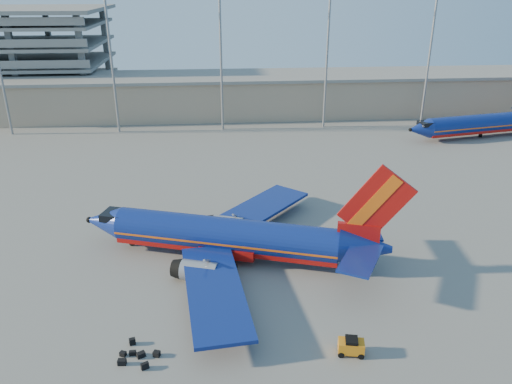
% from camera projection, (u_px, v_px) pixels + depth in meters
% --- Properties ---
extents(ground, '(220.00, 220.00, 0.00)m').
position_uv_depth(ground, '(277.00, 240.00, 56.08)').
color(ground, slate).
rests_on(ground, ground).
extents(terminal_building, '(122.00, 16.00, 8.50)m').
position_uv_depth(terminal_building, '(290.00, 93.00, 108.39)').
color(terminal_building, '#9D8A6C').
rests_on(terminal_building, ground).
extents(light_mast_row, '(101.60, 1.60, 28.65)m').
position_uv_depth(light_mast_row, '(275.00, 36.00, 91.82)').
color(light_mast_row, gray).
rests_on(light_mast_row, ground).
extents(aircraft_main, '(33.10, 31.32, 11.57)m').
position_uv_depth(aircraft_main, '(233.00, 237.00, 51.49)').
color(aircraft_main, navy).
rests_on(aircraft_main, ground).
extents(aircraft_second, '(32.89, 13.79, 11.24)m').
position_uv_depth(aircraft_second, '(486.00, 123.00, 92.29)').
color(aircraft_second, navy).
rests_on(aircraft_second, ground).
extents(baggage_tug, '(2.21, 1.58, 1.45)m').
position_uv_depth(baggage_tug, '(351.00, 346.00, 38.64)').
color(baggage_tug, orange).
rests_on(baggage_tug, ground).
extents(luggage_pile, '(3.21, 3.36, 0.55)m').
position_uv_depth(luggage_pile, '(136.00, 355.00, 38.45)').
color(luggage_pile, black).
rests_on(luggage_pile, ground).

